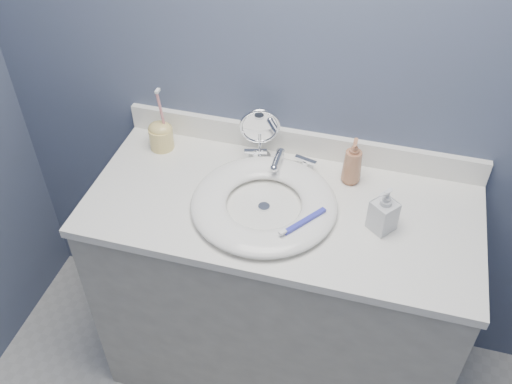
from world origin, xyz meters
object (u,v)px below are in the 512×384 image
(makeup_mirror, at_px, (260,132))
(soap_bottle_amber, at_px, (353,161))
(soap_bottle_clear, at_px, (384,210))
(toothbrush_holder, at_px, (161,134))

(makeup_mirror, relative_size, soap_bottle_amber, 1.20)
(makeup_mirror, height_order, soap_bottle_clear, makeup_mirror)
(makeup_mirror, distance_m, soap_bottle_clear, 0.49)
(makeup_mirror, bearing_deg, soap_bottle_amber, -23.61)
(makeup_mirror, bearing_deg, soap_bottle_clear, -44.19)
(soap_bottle_clear, bearing_deg, soap_bottle_amber, 160.84)
(makeup_mirror, xyz_separation_m, toothbrush_holder, (-0.34, -0.03, -0.05))
(makeup_mirror, relative_size, soap_bottle_clear, 1.33)
(soap_bottle_amber, bearing_deg, makeup_mirror, 173.03)
(soap_bottle_amber, relative_size, soap_bottle_clear, 1.10)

